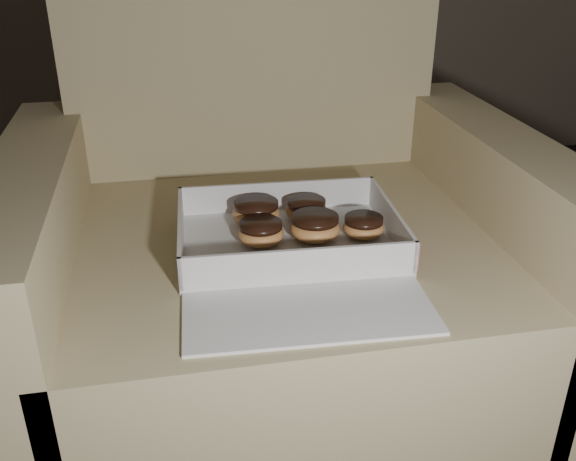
# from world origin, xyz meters

# --- Properties ---
(armchair) EXTENTS (0.94, 0.79, 0.98)m
(armchair) POSITION_xyz_m (0.16, 0.84, 0.31)
(armchair) COLOR #988A61
(armchair) RESTS_ON floor
(bakery_box) EXTENTS (0.37, 0.43, 0.06)m
(bakery_box) POSITION_xyz_m (0.16, 0.68, 0.45)
(bakery_box) COLOR silver
(bakery_box) RESTS_ON armchair
(donut_a) EXTENTS (0.08, 0.08, 0.04)m
(donut_a) POSITION_xyz_m (0.12, 0.80, 0.47)
(donut_a) COLOR #E08F4E
(donut_a) RESTS_ON bakery_box
(donut_b) EXTENTS (0.07, 0.07, 0.04)m
(donut_b) POSITION_xyz_m (0.29, 0.72, 0.47)
(donut_b) COLOR #E08F4E
(donut_b) RESTS_ON bakery_box
(donut_c) EXTENTS (0.08, 0.08, 0.04)m
(donut_c) POSITION_xyz_m (0.12, 0.72, 0.47)
(donut_c) COLOR #E08F4E
(donut_c) RESTS_ON bakery_box
(donut_d) EXTENTS (0.07, 0.07, 0.04)m
(donut_d) POSITION_xyz_m (0.21, 0.80, 0.47)
(donut_d) COLOR #E08F4E
(donut_d) RESTS_ON bakery_box
(donut_e) EXTENTS (0.08, 0.08, 0.04)m
(donut_e) POSITION_xyz_m (0.21, 0.72, 0.47)
(donut_e) COLOR #E08F4E
(donut_e) RESTS_ON bakery_box
(crumb_a) EXTENTS (0.01, 0.01, 0.00)m
(crumb_a) POSITION_xyz_m (0.00, 0.62, 0.45)
(crumb_a) COLOR black
(crumb_a) RESTS_ON bakery_box
(crumb_b) EXTENTS (0.01, 0.01, 0.00)m
(crumb_b) POSITION_xyz_m (0.30, 0.64, 0.45)
(crumb_b) COLOR black
(crumb_b) RESTS_ON bakery_box
(crumb_c) EXTENTS (0.01, 0.01, 0.00)m
(crumb_c) POSITION_xyz_m (0.23, 0.67, 0.45)
(crumb_c) COLOR black
(crumb_c) RESTS_ON bakery_box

